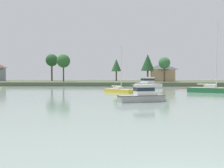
{
  "coord_description": "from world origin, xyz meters",
  "views": [
    {
      "loc": [
        -2.24,
        -7.54,
        3.21
      ],
      "look_at": [
        -5.18,
        43.31,
        1.7
      ],
      "focal_mm": 43.85,
      "sensor_mm": 36.0,
      "label": 1
    }
  ],
  "objects": [
    {
      "name": "mooring_buoy_yellow",
      "position": [
        -35.11,
        61.59,
        0.08
      ],
      "size": [
        0.45,
        0.45,
        0.5
      ],
      "color": "yellow",
      "rests_on": "ground"
    },
    {
      "name": "shore_tree_right",
      "position": [
        9.6,
        81.87,
        7.33
      ],
      "size": [
        3.76,
        3.76,
        8.12
      ],
      "color": "brown",
      "rests_on": "far_shore_bank"
    },
    {
      "name": "cottage_behind_trees",
      "position": [
        10.53,
        94.99,
        4.56
      ],
      "size": [
        8.95,
        8.68,
        6.53
      ],
      "color": "tan",
      "rests_on": "far_shore_bank"
    },
    {
      "name": "far_shore_bank",
      "position": [
        0.0,
        105.31,
        0.59
      ],
      "size": [
        249.44,
        59.23,
        1.19
      ],
      "primitive_type": "cube",
      "color": "#4C563D",
      "rests_on": "ground"
    },
    {
      "name": "sailboat_green",
      "position": [
        13.96,
        45.87,
        0.28
      ],
      "size": [
        9.2,
        6.56,
        14.36
      ],
      "color": "#236B3D",
      "rests_on": "ground"
    },
    {
      "name": "dinghy_cream",
      "position": [
        10.88,
        56.48,
        0.11
      ],
      "size": [
        2.58,
        3.04,
        0.42
      ],
      "color": "beige",
      "rests_on": "ground"
    },
    {
      "name": "shore_tree_left",
      "position": [
        -6.97,
        104.93,
        7.56
      ],
      "size": [
        4.14,
        4.14,
        8.98
      ],
      "color": "brown",
      "rests_on": "far_shore_bank"
    },
    {
      "name": "shore_tree_center_right",
      "position": [
        4.97,
        92.39,
        8.05
      ],
      "size": [
        4.93,
        4.93,
        9.93
      ],
      "color": "brown",
      "rests_on": "far_shore_bank"
    },
    {
      "name": "cruiser_grey",
      "position": [
        -0.04,
        26.41,
        0.53
      ],
      "size": [
        6.71,
        3.88,
        3.77
      ],
      "color": "gray",
      "rests_on": "ground"
    },
    {
      "name": "cruiser_white",
      "position": [
        2.68,
        66.77,
        0.67
      ],
      "size": [
        7.72,
        9.1,
        5.12
      ],
      "color": "white",
      "rests_on": "ground"
    },
    {
      "name": "sailboat_yellow",
      "position": [
        -3.93,
        45.35,
        0.21
      ],
      "size": [
        6.19,
        6.25,
        9.58
      ],
      "color": "gold",
      "rests_on": "ground"
    },
    {
      "name": "shore_tree_center",
      "position": [
        -24.97,
        87.98,
        8.43
      ],
      "size": [
        4.73,
        4.73,
        9.67
      ],
      "color": "brown",
      "rests_on": "far_shore_bank"
    },
    {
      "name": "shore_tree_center_left",
      "position": [
        -32.96,
        101.43,
        9.43
      ],
      "size": [
        4.92,
        4.92,
        10.83
      ],
      "color": "brown",
      "rests_on": "far_shore_bank"
    }
  ]
}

